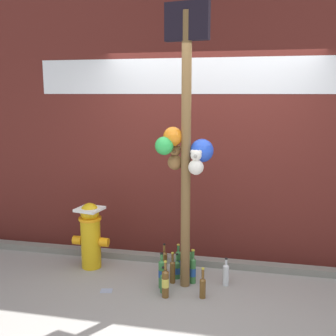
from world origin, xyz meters
TOP-DOWN VIEW (x-y plane):
  - ground_plane at (0.00, 0.00)m, footprint 14.00×14.00m
  - building_wall at (0.00, 1.34)m, footprint 10.00×0.21m
  - curb_strip at (0.00, 0.98)m, footprint 8.00×0.12m
  - memorial_post at (-0.16, 0.43)m, footprint 0.58×0.32m
  - fire_hydrant at (-1.31, 0.66)m, footprint 0.43×0.32m
  - bottle_0 at (0.27, 0.53)m, footprint 0.07×0.07m
  - bottle_1 at (-0.35, 0.23)m, footprint 0.07×0.07m
  - bottle_2 at (-0.39, 0.33)m, footprint 0.07×0.07m
  - bottle_3 at (-0.08, 0.50)m, footprint 0.07×0.07m
  - bottle_4 at (0.06, 0.20)m, footprint 0.06×0.06m
  - bottle_5 at (-0.16, 0.66)m, footprint 0.07×0.07m
  - bottle_6 at (-0.42, 0.59)m, footprint 0.07×0.07m
  - bottle_7 at (-0.28, 0.68)m, footprint 0.06×0.06m
  - bottle_8 at (-0.27, 0.57)m, footprint 0.07×0.07m
  - bottle_9 at (-0.30, 0.46)m, footprint 0.06×0.06m
  - bottle_10 at (-0.31, 0.14)m, footprint 0.07×0.07m
  - litter_1 at (-0.93, 0.13)m, footprint 0.14×0.12m

SIDE VIEW (x-z plane):
  - ground_plane at x=0.00m, z-range 0.00..0.00m
  - litter_1 at x=-0.93m, z-range 0.00..0.01m
  - curb_strip at x=0.00m, z-range 0.00..0.08m
  - bottle_8 at x=-0.27m, z-range -0.04..0.25m
  - bottle_1 at x=-0.35m, z-range -0.03..0.26m
  - bottle_4 at x=0.06m, z-range -0.04..0.28m
  - bottle_0 at x=0.27m, z-range -0.03..0.28m
  - bottle_9 at x=-0.30m, z-range -0.04..0.31m
  - bottle_7 at x=-0.28m, z-range -0.03..0.33m
  - bottle_3 at x=-0.08m, z-range -0.04..0.34m
  - bottle_6 at x=-0.42m, z-range -0.04..0.34m
  - bottle_10 at x=-0.31m, z-range -0.04..0.35m
  - bottle_5 at x=-0.16m, z-range -0.03..0.35m
  - bottle_2 at x=-0.39m, z-range -0.03..0.36m
  - fire_hydrant at x=-1.31m, z-range 0.02..0.80m
  - memorial_post at x=-0.16m, z-range 0.20..3.08m
  - building_wall at x=0.00m, z-range 0.00..3.75m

